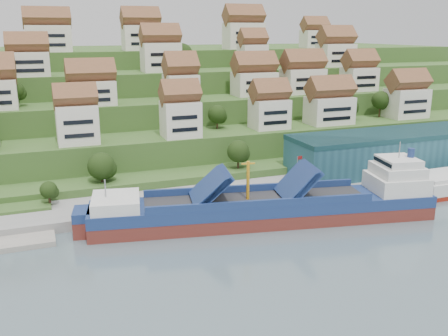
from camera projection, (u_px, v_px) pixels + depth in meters
name	position (u px, v px, depth m)	size (l,w,h in m)	color
ground	(241.00, 224.00, 100.72)	(300.00, 300.00, 0.00)	slate
quay	(293.00, 187.00, 120.79)	(180.00, 14.00, 2.20)	gray
hillside	(137.00, 103.00, 191.14)	(260.00, 128.00, 31.00)	#2D4C1E
hillside_village	(168.00, 77.00, 149.53)	(156.62, 62.77, 29.34)	silver
hillside_trees	(157.00, 111.00, 134.58)	(144.96, 62.40, 30.60)	#223A13
warehouse	(398.00, 150.00, 131.91)	(60.00, 15.00, 10.00)	#255564
flagpole	(297.00, 170.00, 114.09)	(1.28, 0.16, 8.00)	gray
cargo_ship	(274.00, 207.00, 101.55)	(70.48, 23.34, 15.35)	maroon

